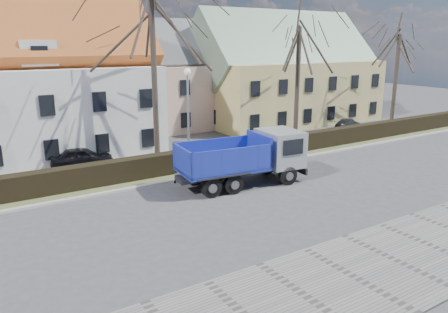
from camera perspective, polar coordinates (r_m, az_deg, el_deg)
ground at (r=23.28m, az=4.51°, el=-5.12°), size 120.00×120.00×0.00m
sidewalk_near at (r=17.80m, az=21.51°, el=-12.57°), size 80.00×5.00×0.08m
curb_far at (r=26.89m, az=-1.35°, el=-2.19°), size 80.00×0.30×0.12m
grass_strip at (r=28.22m, az=-3.03°, el=-1.40°), size 80.00×3.00×0.10m
hedge at (r=27.89m, az=-2.84°, el=-0.31°), size 60.00×0.90×1.30m
building_pink at (r=41.41m, az=-7.72°, el=9.25°), size 10.80×8.80×8.00m
building_yellow at (r=45.32m, az=8.05°, el=10.03°), size 18.80×10.80×8.50m
tree_1 at (r=28.32m, az=-9.14°, el=11.40°), size 9.20×9.20×12.65m
tree_2 at (r=34.91m, az=9.61°, el=10.64°), size 8.00×8.00×11.00m
tree_3 at (r=43.83m, az=21.59°, el=10.27°), size 7.60×7.60×10.45m
dump_truck at (r=24.40m, az=1.84°, el=-0.40°), size 7.85×3.62×3.04m
streetlight at (r=28.00m, az=-4.68°, el=5.06°), size 0.50×0.50×6.39m
cart_frame at (r=25.22m, az=-6.53°, el=-2.84°), size 0.78×0.62×0.63m
parked_car_a at (r=29.68m, az=-18.04°, el=-0.09°), size 4.13×2.54×1.31m
parked_car_b at (r=41.76m, az=15.81°, el=4.07°), size 4.00×2.86×1.08m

